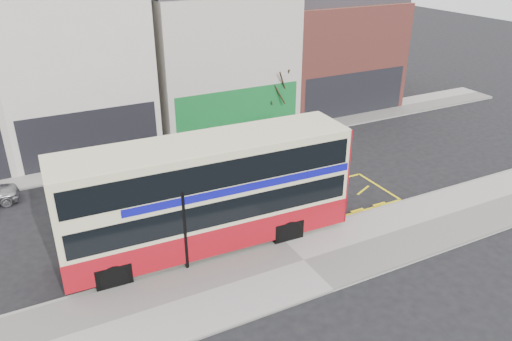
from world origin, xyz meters
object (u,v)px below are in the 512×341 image
double_decker_bus (208,193)px  car_grey (188,155)px  car_white (286,131)px  bus_stop_post (186,223)px  street_tree_right (276,77)px

double_decker_bus → car_grey: (1.96, 7.91, -1.82)m
car_grey → car_white: car_white is taller
bus_stop_post → car_grey: 9.86m
car_white → street_tree_right: street_tree_right is taller
bus_stop_post → street_tree_right: bearing=47.6°
double_decker_bus → bus_stop_post: size_ratio=3.56×
car_grey → double_decker_bus: bearing=177.3°
car_white → street_tree_right: size_ratio=0.86×
double_decker_bus → car_white: 12.40m
double_decker_bus → street_tree_right: (9.19, 10.91, 1.06)m
double_decker_bus → street_tree_right: 14.31m
car_grey → car_white: (6.73, 0.74, 0.00)m
bus_stop_post → street_tree_right: (10.60, 12.15, 1.40)m
double_decker_bus → car_white: bearing=47.0°
double_decker_bus → car_grey: double_decker_bus is taller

